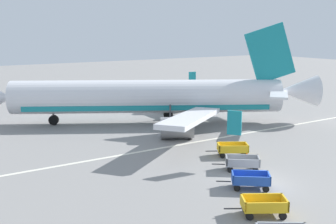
{
  "coord_description": "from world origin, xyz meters",
  "views": [
    {
      "loc": [
        -19.54,
        -19.48,
        10.46
      ],
      "look_at": [
        0.48,
        12.79,
        2.8
      ],
      "focal_mm": 43.5,
      "sensor_mm": 36.0,
      "label": 1
    }
  ],
  "objects_px": {
    "baggage_cart_fourth_in_row": "(242,163)",
    "airplane": "(156,97)",
    "baggage_cart_second_in_row": "(264,206)",
    "baggage_cart_far_end": "(232,149)",
    "traffic_cone_near_plane": "(247,155)",
    "baggage_cart_third_in_row": "(250,180)"
  },
  "relations": [
    {
      "from": "baggage_cart_fourth_in_row",
      "to": "airplane",
      "type": "bearing_deg",
      "value": 82.04
    },
    {
      "from": "baggage_cart_second_in_row",
      "to": "baggage_cart_fourth_in_row",
      "type": "relative_size",
      "value": 1.05
    },
    {
      "from": "airplane",
      "to": "baggage_cart_far_end",
      "type": "xyz_separation_m",
      "value": [
        -0.63,
        -13.9,
        -2.45
      ]
    },
    {
      "from": "airplane",
      "to": "traffic_cone_near_plane",
      "type": "relative_size",
      "value": 59.11
    },
    {
      "from": "baggage_cart_second_in_row",
      "to": "baggage_cart_fourth_in_row",
      "type": "height_order",
      "value": "same"
    },
    {
      "from": "airplane",
      "to": "baggage_cart_far_end",
      "type": "distance_m",
      "value": 14.13
    },
    {
      "from": "baggage_cart_second_in_row",
      "to": "baggage_cart_third_in_row",
      "type": "distance_m",
      "value": 4.06
    },
    {
      "from": "baggage_cart_far_end",
      "to": "traffic_cone_near_plane",
      "type": "distance_m",
      "value": 1.31
    },
    {
      "from": "airplane",
      "to": "baggage_cart_third_in_row",
      "type": "distance_m",
      "value": 20.68
    },
    {
      "from": "baggage_cart_second_in_row",
      "to": "airplane",
      "type": "bearing_deg",
      "value": 74.44
    },
    {
      "from": "traffic_cone_near_plane",
      "to": "baggage_cart_fourth_in_row",
      "type": "bearing_deg",
      "value": -139.13
    },
    {
      "from": "airplane",
      "to": "baggage_cart_fourth_in_row",
      "type": "xyz_separation_m",
      "value": [
        -2.39,
        -17.06,
        -2.45
      ]
    },
    {
      "from": "baggage_cart_second_in_row",
      "to": "baggage_cart_fourth_in_row",
      "type": "bearing_deg",
      "value": 57.13
    },
    {
      "from": "baggage_cart_third_in_row",
      "to": "baggage_cart_fourth_in_row",
      "type": "relative_size",
      "value": 1.0
    },
    {
      "from": "baggage_cart_fourth_in_row",
      "to": "baggage_cart_second_in_row",
      "type": "bearing_deg",
      "value": -122.87
    },
    {
      "from": "baggage_cart_third_in_row",
      "to": "baggage_cart_fourth_in_row",
      "type": "distance_m",
      "value": 3.6
    },
    {
      "from": "airplane",
      "to": "baggage_cart_third_in_row",
      "type": "xyz_separation_m",
      "value": [
        -4.36,
        -20.07,
        -2.45
      ]
    },
    {
      "from": "traffic_cone_near_plane",
      "to": "baggage_cart_second_in_row",
      "type": "bearing_deg",
      "value": -127.55
    },
    {
      "from": "airplane",
      "to": "traffic_cone_near_plane",
      "type": "xyz_separation_m",
      "value": [
        -0.03,
        -15.02,
        -2.76
      ]
    },
    {
      "from": "baggage_cart_far_end",
      "to": "traffic_cone_near_plane",
      "type": "relative_size",
      "value": 5.88
    },
    {
      "from": "baggage_cart_fourth_in_row",
      "to": "baggage_cart_far_end",
      "type": "relative_size",
      "value": 0.96
    },
    {
      "from": "baggage_cart_third_in_row",
      "to": "baggage_cart_far_end",
      "type": "relative_size",
      "value": 0.96
    }
  ]
}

